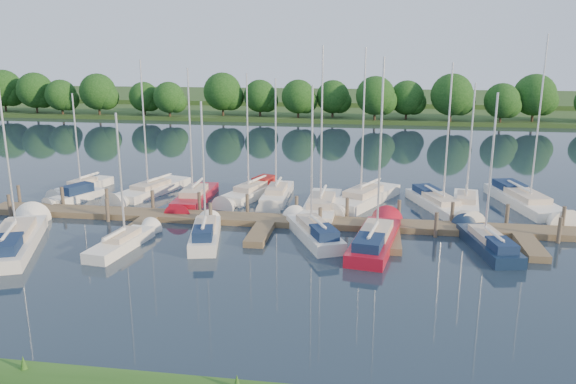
# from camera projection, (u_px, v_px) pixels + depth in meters

# --- Properties ---
(ground) EXTENTS (260.00, 260.00, 0.00)m
(ground) POSITION_uv_depth(u_px,v_px,m) (241.00, 267.00, 30.00)
(ground) COLOR #182230
(ground) RESTS_ON ground
(dock) EXTENTS (40.00, 6.00, 0.40)m
(dock) POSITION_uv_depth(u_px,v_px,m) (266.00, 223.00, 36.95)
(dock) COLOR brown
(dock) RESTS_ON ground
(mooring_pilings) EXTENTS (38.24, 2.84, 2.00)m
(mooring_pilings) POSITION_uv_depth(u_px,v_px,m) (269.00, 213.00, 37.93)
(mooring_pilings) COLOR #473D33
(mooring_pilings) RESTS_ON ground
(far_shore) EXTENTS (180.00, 30.00, 0.60)m
(far_shore) POSITION_uv_depth(u_px,v_px,m) (336.00, 112.00, 101.76)
(far_shore) COLOR #28461B
(far_shore) RESTS_ON ground
(distant_hill) EXTENTS (220.00, 40.00, 1.40)m
(distant_hill) POSITION_uv_depth(u_px,v_px,m) (344.00, 98.00, 125.61)
(distant_hill) COLOR #314C21
(distant_hill) RESTS_ON ground
(treeline) EXTENTS (143.87, 9.50, 8.24)m
(treeline) POSITION_uv_depth(u_px,v_px,m) (346.00, 97.00, 87.97)
(treeline) COLOR #38281C
(treeline) RESTS_ON ground
(sailboat_n_0) EXTENTS (2.64, 6.47, 8.30)m
(sailboat_n_0) POSITION_uv_depth(u_px,v_px,m) (83.00, 188.00, 46.09)
(sailboat_n_0) COLOR white
(sailboat_n_0) RESTS_ON ground
(motorboat) EXTENTS (2.95, 4.82, 1.57)m
(motorboat) POSITION_uv_depth(u_px,v_px,m) (76.00, 197.00, 43.02)
(motorboat) COLOR white
(motorboat) RESTS_ON ground
(sailboat_n_2) EXTENTS (4.06, 8.76, 10.95)m
(sailboat_n_2) POSITION_uv_depth(u_px,v_px,m) (150.00, 191.00, 45.01)
(sailboat_n_2) COLOR white
(sailboat_n_2) RESTS_ON ground
(sailboat_n_3) EXTENTS (2.16, 8.14, 10.48)m
(sailboat_n_3) POSITION_uv_depth(u_px,v_px,m) (194.00, 200.00, 42.44)
(sailboat_n_3) COLOR maroon
(sailboat_n_3) RESTS_ON ground
(sailboat_n_4) EXTENTS (3.81, 7.79, 10.02)m
(sailboat_n_4) POSITION_uv_depth(u_px,v_px,m) (251.00, 193.00, 44.13)
(sailboat_n_4) COLOR white
(sailboat_n_4) RESTS_ON ground
(sailboat_n_5) EXTENTS (1.88, 7.48, 9.65)m
(sailboat_n_5) POSITION_uv_depth(u_px,v_px,m) (277.00, 196.00, 43.39)
(sailboat_n_5) COLOR white
(sailboat_n_5) RESTS_ON ground
(sailboat_n_6) EXTENTS (2.42, 9.45, 12.01)m
(sailboat_n_6) POSITION_uv_depth(u_px,v_px,m) (321.00, 210.00, 39.69)
(sailboat_n_6) COLOR white
(sailboat_n_6) RESTS_ON ground
(sailboat_n_7) EXTENTS (5.51, 9.10, 11.93)m
(sailboat_n_7) POSITION_uv_depth(u_px,v_px,m) (362.00, 201.00, 42.15)
(sailboat_n_7) COLOR white
(sailboat_n_7) RESTS_ON ground
(sailboat_n_8) EXTENTS (4.41, 8.53, 10.82)m
(sailboat_n_8) POSITION_uv_depth(u_px,v_px,m) (440.00, 205.00, 40.72)
(sailboat_n_8) COLOR white
(sailboat_n_8) RESTS_ON ground
(sailboat_n_9) EXTENTS (2.66, 7.42, 9.50)m
(sailboat_n_9) POSITION_uv_depth(u_px,v_px,m) (466.00, 206.00, 40.79)
(sailboat_n_9) COLOR white
(sailboat_n_9) RESTS_ON ground
(sailboat_n_10) EXTENTS (4.33, 10.27, 12.80)m
(sailboat_n_10) POSITION_uv_depth(u_px,v_px,m) (526.00, 203.00, 41.31)
(sailboat_n_10) COLOR white
(sailboat_n_10) RESTS_ON ground
(sailboat_s_0) EXTENTS (5.48, 9.88, 12.68)m
(sailboat_s_0) POSITION_uv_depth(u_px,v_px,m) (16.00, 241.00, 33.11)
(sailboat_s_0) COLOR white
(sailboat_s_0) RESTS_ON ground
(sailboat_s_1) EXTENTS (2.19, 6.42, 8.21)m
(sailboat_s_1) POSITION_uv_depth(u_px,v_px,m) (123.00, 243.00, 32.95)
(sailboat_s_1) COLOR white
(sailboat_s_1) RESTS_ON ground
(sailboat_s_2) EXTENTS (2.77, 6.73, 8.86)m
(sailboat_s_2) POSITION_uv_depth(u_px,v_px,m) (205.00, 236.00, 34.05)
(sailboat_s_2) COLOR white
(sailboat_s_2) RESTS_ON ground
(sailboat_s_3) EXTENTS (4.31, 7.33, 9.73)m
(sailboat_s_3) POSITION_uv_depth(u_px,v_px,m) (313.00, 233.00, 34.52)
(sailboat_s_3) COLOR white
(sailboat_s_3) RESTS_ON ground
(sailboat_s_4) EXTENTS (3.32, 9.02, 11.35)m
(sailboat_s_4) POSITION_uv_depth(u_px,v_px,m) (375.00, 240.00, 33.26)
(sailboat_s_4) COLOR maroon
(sailboat_s_4) RESTS_ON ground
(sailboat_s_5) EXTENTS (2.90, 7.37, 9.38)m
(sailboat_s_5) POSITION_uv_depth(u_px,v_px,m) (487.00, 244.00, 32.70)
(sailboat_s_5) COLOR #101F37
(sailboat_s_5) RESTS_ON ground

